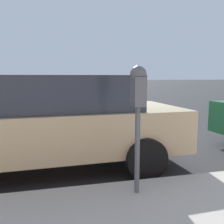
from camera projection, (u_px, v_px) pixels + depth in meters
The scene contains 3 objects.
ground_plane at pixel (129, 146), 5.85m from camera, with size 220.00×220.00×0.00m, color #2B2B2D.
parking_meter at pixel (138, 97), 3.03m from camera, with size 0.21×0.19×1.52m.
car_tan at pixel (48, 121), 4.34m from camera, with size 2.14×4.69×1.57m.
Camera 1 is at (-5.42, 1.77, 1.55)m, focal length 42.00 mm.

